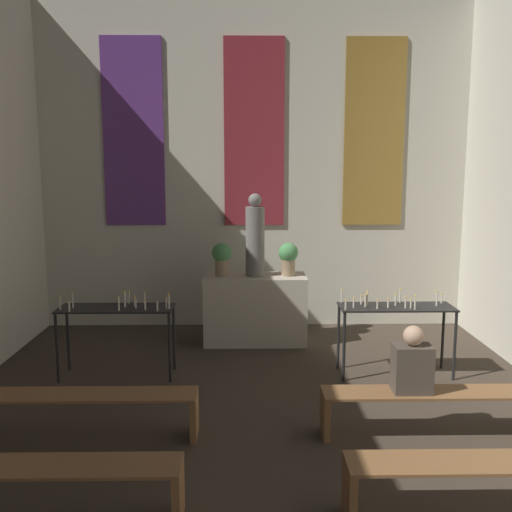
# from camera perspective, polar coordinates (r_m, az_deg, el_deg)

# --- Properties ---
(wall_back) EXTENTS (6.89, 0.16, 5.11)m
(wall_back) POSITION_cam_1_polar(r_m,az_deg,el_deg) (9.07, -0.19, 9.15)
(wall_back) COLOR beige
(wall_back) RESTS_ON ground_plane
(altar) EXTENTS (1.47, 0.65, 0.99)m
(altar) POSITION_cam_1_polar(r_m,az_deg,el_deg) (8.35, -0.09, -5.32)
(altar) COLOR #BCB29E
(altar) RESTS_ON ground_plane
(statue) EXTENTS (0.27, 0.27, 1.19)m
(statue) POSITION_cam_1_polar(r_m,az_deg,el_deg) (8.15, -0.10, 1.81)
(statue) COLOR slate
(statue) RESTS_ON altar
(flower_vase_left) EXTENTS (0.28, 0.28, 0.48)m
(flower_vase_left) POSITION_cam_1_polar(r_m,az_deg,el_deg) (8.20, -3.44, -0.11)
(flower_vase_left) COLOR #937A5B
(flower_vase_left) RESTS_ON altar
(flower_vase_right) EXTENTS (0.28, 0.28, 0.48)m
(flower_vase_right) POSITION_cam_1_polar(r_m,az_deg,el_deg) (8.21, 3.25, -0.09)
(flower_vase_right) COLOR #937A5B
(flower_vase_right) RESTS_ON altar
(candle_rack_left) EXTENTS (1.39, 0.48, 1.06)m
(candle_rack_left) POSITION_cam_1_polar(r_m,az_deg,el_deg) (7.15, -13.74, -5.85)
(candle_rack_left) COLOR black
(candle_rack_left) RESTS_ON ground_plane
(candle_rack_right) EXTENTS (1.39, 0.48, 1.07)m
(candle_rack_right) POSITION_cam_1_polar(r_m,az_deg,el_deg) (7.21, 13.79, -5.73)
(candle_rack_right) COLOR black
(candle_rack_right) RESTS_ON ground_plane
(pew_third_left) EXTENTS (2.13, 0.36, 0.44)m
(pew_third_left) POSITION_cam_1_polar(r_m,az_deg,el_deg) (4.69, -21.35, -20.09)
(pew_third_left) COLOR brown
(pew_third_left) RESTS_ON ground_plane
(pew_third_right) EXTENTS (2.13, 0.36, 0.44)m
(pew_third_right) POSITION_cam_1_polar(r_m,az_deg,el_deg) (4.77, 22.48, -19.60)
(pew_third_right) COLOR brown
(pew_third_right) RESTS_ON ground_plane
(pew_back_left) EXTENTS (2.13, 0.36, 0.44)m
(pew_back_left) POSITION_cam_1_polar(r_m,az_deg,el_deg) (5.79, -16.80, -14.06)
(pew_back_left) COLOR brown
(pew_back_left) RESTS_ON ground_plane
(pew_back_right) EXTENTS (2.13, 0.36, 0.44)m
(pew_back_right) POSITION_cam_1_polar(r_m,az_deg,el_deg) (5.86, 17.35, -13.80)
(pew_back_right) COLOR brown
(pew_back_right) RESTS_ON ground_plane
(person_seated) EXTENTS (0.36, 0.24, 0.64)m
(person_seated) POSITION_cam_1_polar(r_m,az_deg,el_deg) (5.66, 15.35, -10.34)
(person_seated) COLOR #4C4238
(person_seated) RESTS_ON pew_back_right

